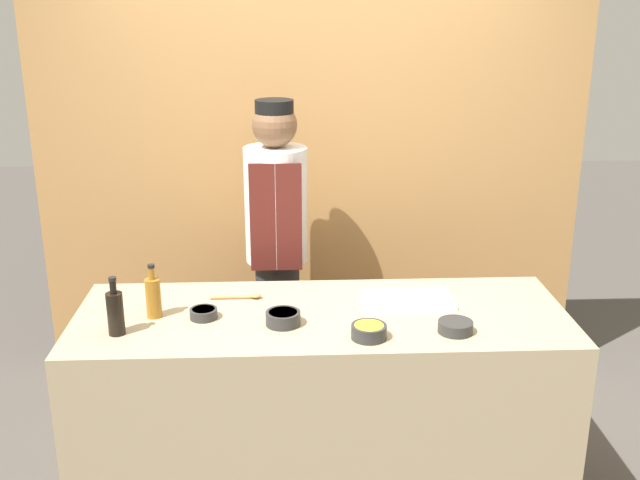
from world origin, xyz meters
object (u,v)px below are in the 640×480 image
(cutting_board, at_px, (408,299))
(sauce_bowl_yellow, at_px, (369,331))
(bottle_amber, at_px, (153,297))
(wooden_spoon, at_px, (242,297))
(sauce_bowl_brown, at_px, (455,326))
(chef_center, at_px, (277,246))
(bottle_soy, at_px, (115,312))
(sauce_bowl_orange, at_px, (204,313))
(sauce_bowl_green, at_px, (283,317))

(cutting_board, bearing_deg, sauce_bowl_yellow, -120.84)
(bottle_amber, xyz_separation_m, wooden_spoon, (0.36, 0.18, -0.08))
(sauce_bowl_brown, height_order, chef_center, chef_center)
(cutting_board, height_order, bottle_amber, bottle_amber)
(sauce_bowl_brown, distance_m, bottle_soy, 1.36)
(sauce_bowl_yellow, distance_m, wooden_spoon, 0.68)
(sauce_bowl_orange, relative_size, bottle_amber, 0.50)
(bottle_amber, distance_m, wooden_spoon, 0.41)
(sauce_bowl_yellow, bearing_deg, bottle_amber, 164.45)
(bottle_amber, bearing_deg, sauce_bowl_yellow, -15.55)
(bottle_amber, relative_size, wooden_spoon, 1.03)
(sauce_bowl_orange, xyz_separation_m, bottle_soy, (-0.33, -0.14, 0.07))
(sauce_bowl_yellow, relative_size, cutting_board, 0.36)
(bottle_soy, xyz_separation_m, wooden_spoon, (0.48, 0.34, -0.08))
(bottle_soy, bearing_deg, sauce_bowl_green, 5.09)
(bottle_soy, relative_size, bottle_amber, 1.04)
(sauce_bowl_green, relative_size, wooden_spoon, 0.63)
(sauce_bowl_orange, height_order, wooden_spoon, sauce_bowl_orange)
(sauce_bowl_green, distance_m, chef_center, 0.88)
(sauce_bowl_orange, relative_size, bottle_soy, 0.48)
(cutting_board, bearing_deg, bottle_amber, -173.98)
(wooden_spoon, bearing_deg, sauce_bowl_green, -56.79)
(wooden_spoon, bearing_deg, bottle_soy, -144.79)
(bottle_soy, distance_m, wooden_spoon, 0.60)
(bottle_soy, distance_m, chef_center, 1.13)
(sauce_bowl_orange, distance_m, chef_center, 0.85)
(sauce_bowl_brown, height_order, bottle_amber, bottle_amber)
(sauce_bowl_green, relative_size, bottle_amber, 0.61)
(sauce_bowl_green, relative_size, cutting_board, 0.37)
(bottle_soy, bearing_deg, wooden_spoon, 35.21)
(sauce_bowl_orange, distance_m, bottle_soy, 0.37)
(sauce_bowl_green, height_order, cutting_board, sauce_bowl_green)
(sauce_bowl_brown, xyz_separation_m, wooden_spoon, (-0.88, 0.39, -0.02))
(cutting_board, distance_m, chef_center, 0.88)
(sauce_bowl_yellow, distance_m, bottle_soy, 1.01)
(sauce_bowl_orange, height_order, bottle_amber, bottle_amber)
(sauce_bowl_green, relative_size, chef_center, 0.08)
(sauce_bowl_yellow, distance_m, chef_center, 1.09)
(cutting_board, bearing_deg, sauce_bowl_green, -158.60)
(sauce_bowl_yellow, distance_m, cutting_board, 0.42)
(sauce_bowl_green, height_order, chef_center, chef_center)
(wooden_spoon, xyz_separation_m, chef_center, (0.15, 0.59, 0.03))
(sauce_bowl_orange, bearing_deg, bottle_amber, 173.54)
(cutting_board, distance_m, wooden_spoon, 0.74)
(sauce_bowl_yellow, distance_m, sauce_bowl_orange, 0.71)
(sauce_bowl_yellow, xyz_separation_m, sauce_bowl_orange, (-0.67, 0.22, -0.01))
(sauce_bowl_green, distance_m, cutting_board, 0.60)
(sauce_bowl_orange, height_order, bottle_soy, bottle_soy)
(bottle_amber, bearing_deg, wooden_spoon, 26.48)
(sauce_bowl_orange, bearing_deg, bottle_soy, -157.51)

